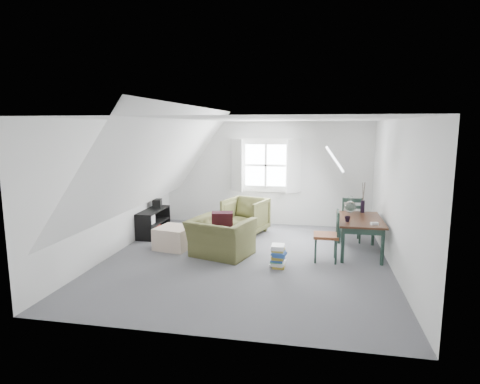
% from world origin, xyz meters
% --- Properties ---
extents(floor, '(5.50, 5.50, 0.00)m').
position_xyz_m(floor, '(0.00, 0.00, 0.00)').
color(floor, '#525357').
rests_on(floor, ground).
extents(ceiling, '(5.50, 5.50, 0.00)m').
position_xyz_m(ceiling, '(0.00, 0.00, 2.50)').
color(ceiling, white).
rests_on(ceiling, wall_back).
extents(wall_back, '(5.00, 0.00, 5.00)m').
position_xyz_m(wall_back, '(0.00, 2.75, 1.25)').
color(wall_back, silver).
rests_on(wall_back, ground).
extents(wall_front, '(5.00, 0.00, 5.00)m').
position_xyz_m(wall_front, '(0.00, -2.75, 1.25)').
color(wall_front, silver).
rests_on(wall_front, ground).
extents(wall_left, '(0.00, 5.50, 5.50)m').
position_xyz_m(wall_left, '(-2.50, 0.00, 1.25)').
color(wall_left, silver).
rests_on(wall_left, ground).
extents(wall_right, '(0.00, 5.50, 5.50)m').
position_xyz_m(wall_right, '(2.50, 0.00, 1.25)').
color(wall_right, silver).
rests_on(wall_right, ground).
extents(slope_left, '(3.19, 5.50, 4.48)m').
position_xyz_m(slope_left, '(-1.55, 0.00, 1.78)').
color(slope_left, white).
rests_on(slope_left, wall_left).
extents(slope_right, '(3.19, 5.50, 4.48)m').
position_xyz_m(slope_right, '(1.55, 0.00, 1.78)').
color(slope_right, white).
rests_on(slope_right, wall_right).
extents(dormer_window, '(1.71, 0.35, 1.30)m').
position_xyz_m(dormer_window, '(0.00, 2.68, 1.45)').
color(dormer_window, white).
rests_on(dormer_window, wall_back).
extents(skylight, '(0.35, 0.75, 0.47)m').
position_xyz_m(skylight, '(1.55, 1.30, 1.75)').
color(skylight, white).
rests_on(skylight, slope_right).
extents(armchair_near, '(1.30, 1.21, 0.70)m').
position_xyz_m(armchair_near, '(-0.50, 0.11, 0.00)').
color(armchair_near, '#4C4D26').
rests_on(armchair_near, floor).
extents(armchair_far, '(1.07, 1.09, 0.79)m').
position_xyz_m(armchair_far, '(-0.33, 1.78, 0.00)').
color(armchair_far, '#4C4D26').
rests_on(armchair_far, floor).
extents(throw_pillow, '(0.43, 0.30, 0.41)m').
position_xyz_m(throw_pillow, '(-0.50, 0.26, 0.62)').
color(throw_pillow, '#380F1A').
rests_on(throw_pillow, armchair_near).
extents(ottoman, '(0.75, 0.75, 0.43)m').
position_xyz_m(ottoman, '(-1.51, 0.40, 0.21)').
color(ottoman, '#BDA58F').
rests_on(ottoman, floor).
extents(dining_table, '(0.81, 1.35, 0.68)m').
position_xyz_m(dining_table, '(2.03, 0.75, 0.59)').
color(dining_table, '#331B11').
rests_on(dining_table, floor).
extents(demijohn, '(0.24, 0.24, 0.33)m').
position_xyz_m(demijohn, '(1.88, 1.20, 0.81)').
color(demijohn, silver).
rests_on(demijohn, dining_table).
extents(vase_twigs, '(0.08, 0.09, 0.61)m').
position_xyz_m(vase_twigs, '(2.13, 1.30, 0.81)').
color(vase_twigs, black).
rests_on(vase_twigs, dining_table).
extents(cup, '(0.11, 0.11, 0.10)m').
position_xyz_m(cup, '(1.78, 0.45, 0.68)').
color(cup, black).
rests_on(cup, dining_table).
extents(paper_box, '(0.14, 0.11, 0.04)m').
position_xyz_m(paper_box, '(2.23, 0.30, 0.70)').
color(paper_box, white).
rests_on(paper_box, dining_table).
extents(dining_chair_far, '(0.45, 0.45, 0.95)m').
position_xyz_m(dining_chair_far, '(1.94, 1.56, 0.49)').
color(dining_chair_far, brown).
rests_on(dining_chair_far, floor).
extents(dining_chair_near, '(0.43, 0.43, 0.92)m').
position_xyz_m(dining_chair_near, '(1.44, 0.20, 0.48)').
color(dining_chair_near, brown).
rests_on(dining_chair_near, floor).
extents(media_shelf, '(0.37, 1.11, 0.57)m').
position_xyz_m(media_shelf, '(-2.31, 1.23, 0.26)').
color(media_shelf, black).
rests_on(media_shelf, floor).
extents(electronics_box, '(0.23, 0.28, 0.20)m').
position_xyz_m(electronics_box, '(-2.31, 1.52, 0.65)').
color(electronics_box, black).
rests_on(electronics_box, media_shelf).
extents(magazine_stack, '(0.29, 0.34, 0.38)m').
position_xyz_m(magazine_stack, '(0.61, -0.28, 0.19)').
color(magazine_stack, '#B29933').
rests_on(magazine_stack, floor).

